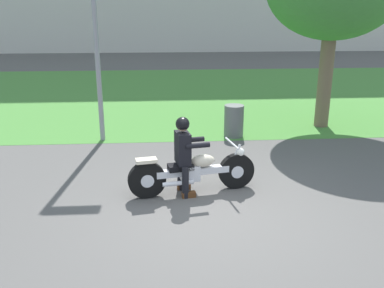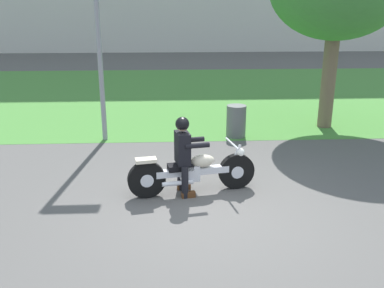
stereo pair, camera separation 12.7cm
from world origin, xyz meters
name	(u,v)px [view 2 (the right image)]	position (x,y,z in m)	size (l,w,h in m)	color
ground	(209,213)	(0.00, 0.00, 0.00)	(120.00, 120.00, 0.00)	#565451
grass_verge	(186,93)	(0.00, 9.79, 0.00)	(60.00, 12.00, 0.01)	#478438
motorcycle_lead	(193,172)	(-0.21, 0.81, 0.40)	(2.28, 0.75, 0.89)	black
rider_lead	(184,150)	(-0.38, 0.78, 0.82)	(0.61, 0.53, 1.41)	black
streetlight_pole	(102,2)	(-2.10, 4.09, 3.27)	(0.96, 0.20, 5.15)	gray
trash_can	(236,121)	(1.07, 4.17, 0.40)	(0.49, 0.49, 0.81)	#595E5B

